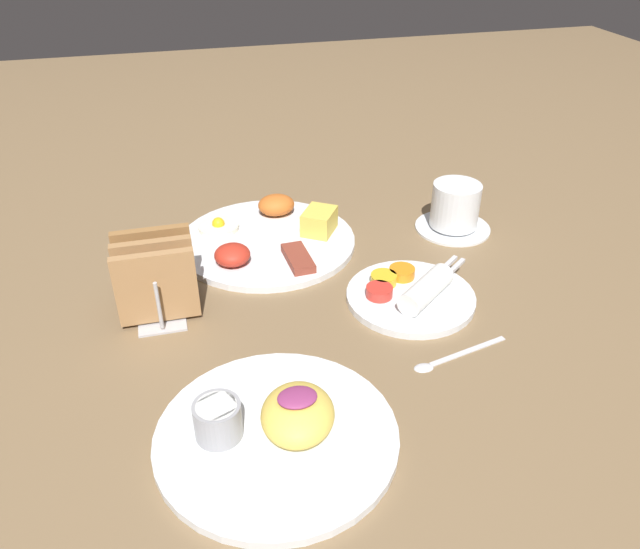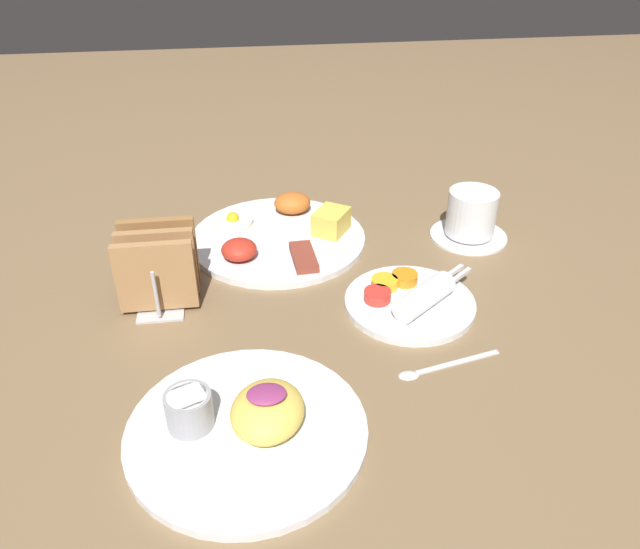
# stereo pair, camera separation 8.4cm
# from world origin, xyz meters

# --- Properties ---
(ground_plane) EXTENTS (3.00, 3.00, 0.00)m
(ground_plane) POSITION_xyz_m (0.00, 0.00, 0.00)
(ground_plane) COLOR brown
(plate_breakfast) EXTENTS (0.27, 0.27, 0.05)m
(plate_breakfast) POSITION_xyz_m (0.01, 0.19, 0.01)
(plate_breakfast) COLOR white
(plate_breakfast) RESTS_ON ground_plane
(plate_condiments) EXTENTS (0.18, 0.17, 0.04)m
(plate_condiments) POSITION_xyz_m (0.17, -0.01, 0.01)
(plate_condiments) COLOR white
(plate_condiments) RESTS_ON ground_plane
(plate_foreground) EXTENTS (0.25, 0.25, 0.06)m
(plate_foreground) POSITION_xyz_m (-0.06, -0.21, 0.01)
(plate_foreground) COLOR white
(plate_foreground) RESTS_ON ground_plane
(toast_rack) EXTENTS (0.10, 0.12, 0.10)m
(toast_rack) POSITION_xyz_m (-0.16, 0.05, 0.05)
(toast_rack) COLOR #B7B7BC
(toast_rack) RESTS_ON ground_plane
(coffee_cup) EXTENTS (0.12, 0.12, 0.08)m
(coffee_cup) POSITION_xyz_m (0.31, 0.16, 0.04)
(coffee_cup) COLOR white
(coffee_cup) RESTS_ON ground_plane
(teaspoon) EXTENTS (0.13, 0.04, 0.01)m
(teaspoon) POSITION_xyz_m (0.16, -0.14, 0.00)
(teaspoon) COLOR silver
(teaspoon) RESTS_ON ground_plane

